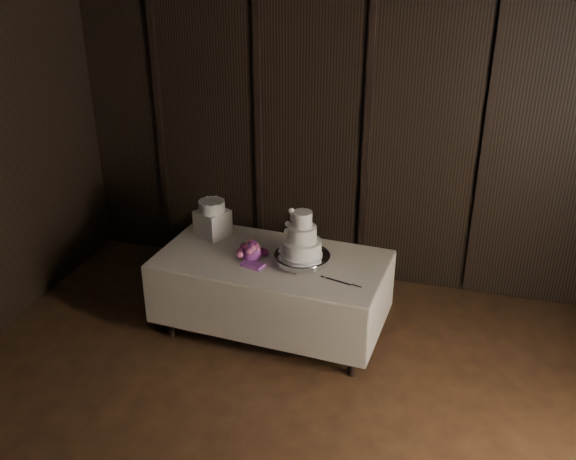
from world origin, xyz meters
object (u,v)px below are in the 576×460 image
at_px(box_pedestal, 213,223).
at_px(display_table, 272,292).
at_px(wedding_cake, 298,239).
at_px(bouquet, 252,252).
at_px(cake_stand, 302,259).
at_px(small_cake, 212,206).

bearing_deg(box_pedestal, display_table, -23.00).
bearing_deg(wedding_cake, box_pedestal, 170.14).
xyz_separation_m(wedding_cake, bouquet, (-0.41, -0.02, -0.18)).
relative_size(display_table, wedding_cake, 5.15).
relative_size(display_table, box_pedestal, 7.90).
bearing_deg(cake_stand, box_pedestal, 161.59).
bearing_deg(display_table, box_pedestal, 160.69).
bearing_deg(box_pedestal, wedding_cake, -19.88).
distance_m(display_table, bouquet, 0.45).
bearing_deg(bouquet, cake_stand, 4.86).
xyz_separation_m(bouquet, box_pedestal, (-0.50, 0.35, 0.06)).
height_order(display_table, box_pedestal, box_pedestal).
distance_m(display_table, cake_stand, 0.48).
height_order(bouquet, small_cake, small_cake).
xyz_separation_m(cake_stand, small_cake, (-0.95, 0.31, 0.25)).
distance_m(cake_stand, box_pedestal, 1.00).
height_order(cake_stand, bouquet, bouquet).
bearing_deg(small_cake, display_table, -23.00).
bearing_deg(box_pedestal, cake_stand, -18.41).
distance_m(display_table, box_pedestal, 0.86).
bearing_deg(wedding_cake, small_cake, 170.14).
bearing_deg(bouquet, display_table, 24.40).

